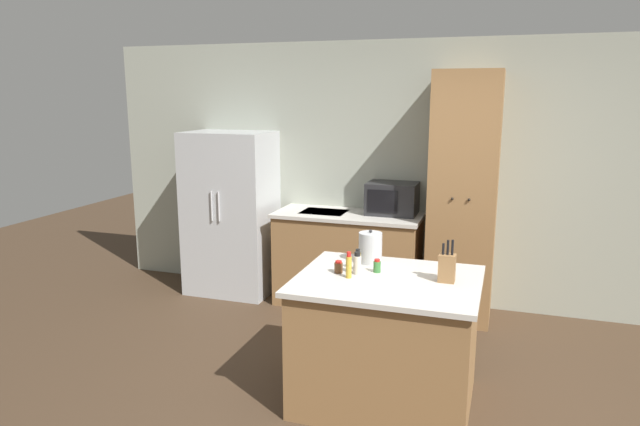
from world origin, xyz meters
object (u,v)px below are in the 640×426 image
object	(u,v)px
microwave	(392,198)
knife_block	(447,267)
refrigerator	(231,213)
spice_bottle_amber_oil	(377,266)
spice_bottle_short_red	(349,266)
spice_bottle_green_herb	(339,267)
kettle	(370,248)
pantry_cabinet	(463,198)
spice_bottle_pale_salt	(357,264)
spice_bottle_tall_dark	(358,260)

from	to	relation	value
microwave	knife_block	size ratio (longest dim) A/B	1.69
refrigerator	spice_bottle_amber_oil	xyz separation A→B (m)	(1.93, -1.60, 0.08)
spice_bottle_short_red	refrigerator	bearing A→B (deg)	135.11
spice_bottle_green_herb	kettle	world-z (taller)	kettle
pantry_cabinet	knife_block	distance (m)	1.68
refrigerator	kettle	xyz separation A→B (m)	(1.84, -1.39, 0.15)
pantry_cabinet	refrigerator	bearing A→B (deg)	-179.61
spice_bottle_pale_salt	kettle	distance (m)	0.29
spice_bottle_pale_salt	refrigerator	bearing A→B (deg)	137.23
spice_bottle_tall_dark	kettle	size ratio (longest dim) A/B	0.61
pantry_cabinet	kettle	xyz separation A→B (m)	(-0.54, -1.41, -0.15)
microwave	spice_bottle_pale_salt	bearing A→B (deg)	-86.14
pantry_cabinet	spice_bottle_amber_oil	bearing A→B (deg)	-105.20
refrigerator	spice_bottle_pale_salt	bearing A→B (deg)	-42.77
spice_bottle_short_red	kettle	bearing A→B (deg)	82.00
refrigerator	spice_bottle_green_herb	bearing A→B (deg)	-45.11
microwave	spice_bottle_green_herb	size ratio (longest dim) A/B	5.61
spice_bottle_short_red	spice_bottle_green_herb	bearing A→B (deg)	139.30
spice_bottle_short_red	spice_bottle_pale_salt	bearing A→B (deg)	70.90
spice_bottle_pale_salt	knife_block	bearing A→B (deg)	2.57
microwave	spice_bottle_tall_dark	world-z (taller)	microwave
pantry_cabinet	spice_bottle_short_red	distance (m)	1.89
spice_bottle_amber_oil	spice_bottle_green_herb	size ratio (longest dim) A/B	1.09
spice_bottle_green_herb	pantry_cabinet	bearing A→B (deg)	68.16
refrigerator	microwave	size ratio (longest dim) A/B	3.55
knife_block	spice_bottle_amber_oil	xyz separation A→B (m)	(-0.48, 0.06, -0.05)
kettle	spice_bottle_tall_dark	bearing A→B (deg)	-101.64
spice_bottle_tall_dark	spice_bottle_short_red	size ratio (longest dim) A/B	0.84
refrigerator	microwave	xyz separation A→B (m)	(1.69, 0.11, 0.24)
refrigerator	spice_bottle_short_red	bearing A→B (deg)	-44.89
microwave	spice_bottle_pale_salt	size ratio (longest dim) A/B	3.11
microwave	knife_block	bearing A→B (deg)	-67.95
refrigerator	kettle	size ratio (longest dim) A/B	6.91
knife_block	spice_bottle_amber_oil	size ratio (longest dim) A/B	3.05
refrigerator	spice_bottle_tall_dark	size ratio (longest dim) A/B	11.40
refrigerator	pantry_cabinet	world-z (taller)	pantry_cabinet
spice_bottle_short_red	spice_bottle_pale_salt	size ratio (longest dim) A/B	1.15
kettle	microwave	bearing A→B (deg)	95.40
knife_block	kettle	size ratio (longest dim) A/B	1.15
refrigerator	pantry_cabinet	bearing A→B (deg)	0.39
spice_bottle_green_herb	spice_bottle_pale_salt	bearing A→B (deg)	6.48
microwave	spice_bottle_tall_dark	distance (m)	1.71
spice_bottle_pale_salt	pantry_cabinet	bearing A→B (deg)	71.80
pantry_cabinet	spice_bottle_short_red	size ratio (longest dim) A/B	12.88
kettle	refrigerator	bearing A→B (deg)	142.89
spice_bottle_green_herb	spice_bottle_pale_salt	world-z (taller)	spice_bottle_pale_salt
microwave	spice_bottle_green_herb	bearing A→B (deg)	-90.23
refrigerator	spice_bottle_tall_dark	xyz separation A→B (m)	(1.80, -1.59, 0.10)
refrigerator	knife_block	world-z (taller)	refrigerator
knife_block	spice_bottle_tall_dark	bearing A→B (deg)	174.13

